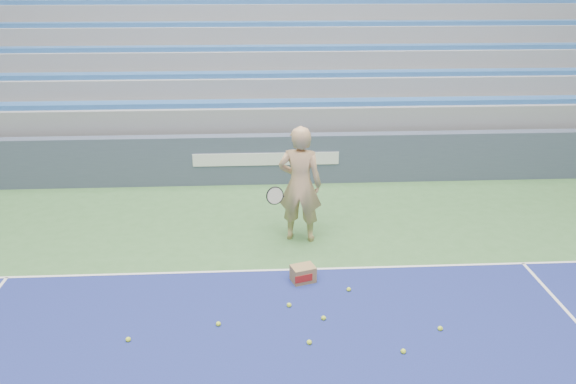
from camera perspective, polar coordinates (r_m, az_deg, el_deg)
The scene contains 12 objects.
sponsor_barrier at distance 12.48m, azimuth -2.23°, elevation 3.37°, with size 30.00×0.32×1.10m.
bleachers at distance 17.69m, azimuth -2.68°, elevation 14.83°, with size 31.00×9.15×7.30m.
tennis_player at distance 9.63m, azimuth 1.22°, elevation 0.78°, with size 1.03×0.94×2.07m.
ball_box at distance 8.68m, azimuth 1.54°, elevation -8.33°, with size 0.41×0.36×0.26m.
tennis_ball_0 at distance 7.43m, azimuth 11.63°, elevation -15.58°, with size 0.07×0.07×0.07m, color #CDF131.
tennis_ball_1 at distance 7.43m, azimuth 2.18°, elevation -15.02°, with size 0.07×0.07×0.07m, color #CDF131.
tennis_ball_2 at distance 7.93m, azimuth 15.21°, elevation -13.24°, with size 0.07×0.07×0.07m, color #CDF131.
tennis_ball_3 at distance 8.13m, azimuth 0.11°, elevation -11.42°, with size 0.07×0.07×0.07m, color #CDF131.
tennis_ball_4 at distance 7.88m, azimuth 3.63°, elevation -12.67°, with size 0.07×0.07×0.07m, color #CDF131.
tennis_ball_5 at distance 7.76m, azimuth -15.93°, elevation -14.22°, with size 0.07×0.07×0.07m, color #CDF131.
tennis_ball_6 at distance 7.81m, azimuth -7.09°, elevation -13.17°, with size 0.07×0.07×0.07m, color #CDF131.
tennis_ball_7 at distance 8.53m, azimuth 6.19°, elevation -9.82°, with size 0.07×0.07×0.07m, color #CDF131.
Camera 1 is at (-0.16, 4.05, 4.48)m, focal length 35.00 mm.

